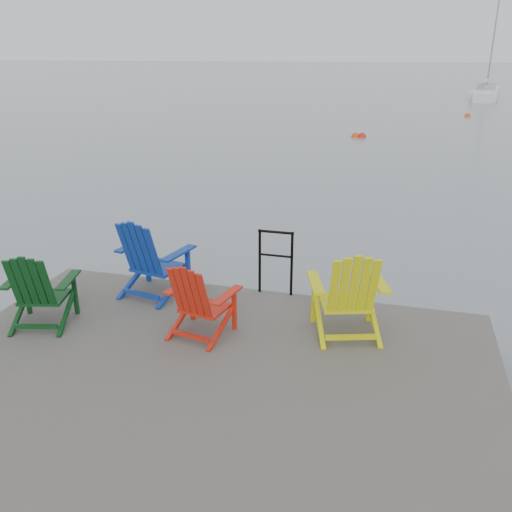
% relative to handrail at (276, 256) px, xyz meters
% --- Properties ---
extents(ground, '(400.00, 400.00, 0.00)m').
position_rel_handrail_xyz_m(ground, '(-0.25, -2.45, -1.04)').
color(ground, slate).
rests_on(ground, ground).
extents(dock, '(6.00, 5.00, 1.40)m').
position_rel_handrail_xyz_m(dock, '(-0.25, -2.45, -0.69)').
color(dock, '#2A2825').
rests_on(dock, ground).
extents(handrail, '(0.48, 0.04, 0.90)m').
position_rel_handrail_xyz_m(handrail, '(0.00, 0.00, 0.00)').
color(handrail, black).
rests_on(handrail, dock).
extents(chair_green, '(0.89, 0.84, 0.97)m').
position_rel_handrail_xyz_m(chair_green, '(-2.49, -1.63, -0.06)').
color(chair_green, '#093511').
rests_on(chair_green, dock).
extents(chair_blue, '(0.99, 0.93, 1.09)m').
position_rel_handrail_xyz_m(chair_blue, '(-1.59, -0.49, 0.01)').
color(chair_blue, navy).
rests_on(chair_blue, dock).
extents(chair_red, '(0.83, 0.78, 0.93)m').
position_rel_handrail_xyz_m(chair_red, '(-0.58, -1.37, -0.07)').
color(chair_red, red).
rests_on(chair_red, dock).
extents(chair_yellow, '(1.02, 0.97, 1.08)m').
position_rel_handrail_xyz_m(chair_yellow, '(1.07, -0.92, 0.00)').
color(chair_yellow, '#D0CF0B').
rests_on(chair_yellow, dock).
extents(sailboat_near, '(3.08, 7.47, 10.17)m').
position_rel_handrail_xyz_m(sailboat_near, '(7.45, 41.51, -0.69)').
color(sailboat_near, silver).
rests_on(sailboat_near, ground).
extents(buoy_a, '(0.37, 0.37, 0.37)m').
position_rel_handrail_xyz_m(buoy_a, '(-0.61, 18.31, -1.04)').
color(buoy_a, '#D0430C').
rests_on(buoy_a, ground).
extents(buoy_b, '(0.39, 0.39, 0.39)m').
position_rel_handrail_xyz_m(buoy_b, '(-0.32, 18.31, -1.04)').
color(buoy_b, red).
rests_on(buoy_b, ground).
extents(buoy_c, '(0.37, 0.37, 0.37)m').
position_rel_handrail_xyz_m(buoy_c, '(5.01, 28.28, -1.04)').
color(buoy_c, '#E3460D').
rests_on(buoy_c, ground).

